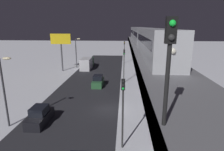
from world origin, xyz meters
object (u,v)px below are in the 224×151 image
(traffic_light_far, at_px, (124,49))
(sedan_black, at_px, (40,116))
(sedan_green_2, at_px, (98,81))
(commercial_billboard, at_px, (61,43))
(rail_signal, at_px, (169,55))
(traffic_light_near, at_px, (123,104))
(subway_train, at_px, (142,35))
(box_truck, at_px, (87,63))
(traffic_light_mid, at_px, (124,61))

(traffic_light_far, bearing_deg, sedan_black, 75.74)
(sedan_black, bearing_deg, sedan_green_2, -107.99)
(sedan_black, bearing_deg, commercial_billboard, -77.39)
(rail_signal, bearing_deg, traffic_light_near, -78.79)
(subway_train, height_order, traffic_light_near, subway_train)
(traffic_light_far, height_order, commercial_billboard, commercial_billboard)
(box_truck, relative_size, commercial_billboard, 0.83)
(rail_signal, height_order, sedan_black, rail_signal)
(rail_signal, height_order, traffic_light_far, rail_signal)
(box_truck, bearing_deg, traffic_light_mid, 128.19)
(subway_train, relative_size, rail_signal, 13.87)
(rail_signal, relative_size, sedan_green_2, 0.94)
(sedan_green_2, height_order, traffic_light_mid, traffic_light_mid)
(subway_train, bearing_deg, rail_signal, 86.62)
(sedan_green_2, relative_size, commercial_billboard, 0.48)
(rail_signal, height_order, traffic_light_near, rail_signal)
(sedan_green_2, bearing_deg, box_truck, 108.59)
(subway_train, xyz_separation_m, traffic_light_near, (3.71, 27.26, -4.49))
(commercial_billboard, bearing_deg, sedan_black, 102.61)
(subway_train, xyz_separation_m, traffic_light_far, (3.71, -13.20, -4.49))
(subway_train, xyz_separation_m, sedan_black, (13.01, 23.38, -7.89))
(commercial_billboard, bearing_deg, sedan_green_2, 132.29)
(sedan_black, distance_m, commercial_billboard, 26.80)
(traffic_light_near, bearing_deg, commercial_billboard, -62.94)
(sedan_green_2, xyz_separation_m, commercial_billboard, (10.30, -11.32, 6.03))
(sedan_black, height_order, traffic_light_mid, traffic_light_mid)
(rail_signal, distance_m, traffic_light_mid, 28.96)
(traffic_light_near, relative_size, traffic_light_mid, 1.00)
(traffic_light_mid, bearing_deg, sedan_black, 60.37)
(sedan_green_2, distance_m, box_truck, 15.07)
(traffic_light_near, bearing_deg, rail_signal, 101.21)
(rail_signal, bearing_deg, sedan_black, -47.81)
(sedan_green_2, distance_m, commercial_billboard, 16.45)
(commercial_billboard, bearing_deg, box_truck, -151.83)
(traffic_light_near, relative_size, commercial_billboard, 0.72)
(subway_train, bearing_deg, sedan_green_2, 47.64)
(traffic_light_mid, distance_m, commercial_billboard, 17.76)
(subway_train, relative_size, sedan_green_2, 13.02)
(sedan_black, xyz_separation_m, traffic_light_near, (-9.30, 3.88, 3.40))
(sedan_black, height_order, traffic_light_far, traffic_light_far)
(sedan_green_2, height_order, commercial_billboard, commercial_billboard)
(sedan_black, relative_size, traffic_light_far, 0.65)
(sedan_black, height_order, commercial_billboard, commercial_billboard)
(traffic_light_mid, bearing_deg, subway_train, -117.81)
(box_truck, distance_m, traffic_light_mid, 15.63)
(traffic_light_far, distance_m, commercial_billboard, 18.85)
(rail_signal, distance_m, sedan_black, 18.50)
(traffic_light_mid, height_order, commercial_billboard, commercial_billboard)
(sedan_green_2, xyz_separation_m, traffic_light_near, (-4.70, 18.04, 3.40))
(sedan_green_2, relative_size, box_truck, 0.58)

